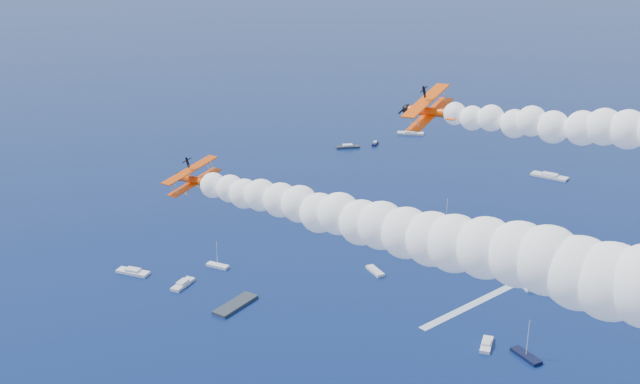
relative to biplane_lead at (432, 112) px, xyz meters
The scene contains 4 objects.
biplane_lead is the anchor object (origin of this frame).
biplane_trail 30.80m from the biplane_lead, 116.16° to the right, with size 6.48×7.27×4.38m, color #DD4204, non-canonical shape.
smoke_trail_trail 34.73m from the biplane_lead, 55.89° to the right, with size 66.71×9.44×12.02m, color white, non-canonical shape.
spectator_boats 112.86m from the biplane_lead, 96.18° to the left, with size 220.41×173.26×0.70m.
Camera 1 is at (53.84, -56.61, 87.30)m, focal length 44.85 mm.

